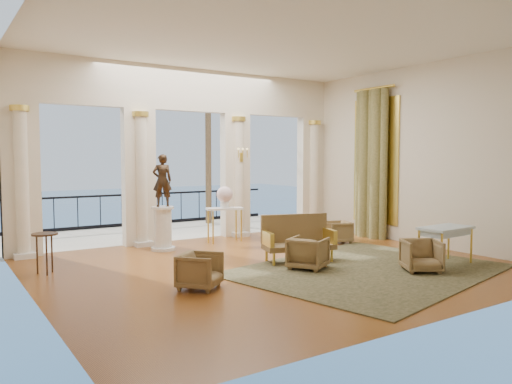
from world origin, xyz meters
TOP-DOWN VIEW (x-y plane):
  - floor at (0.00, 0.00)m, footprint 9.00×9.00m
  - room_walls at (0.00, -1.12)m, footprint 9.00×9.00m
  - arcade at (-0.00, 3.82)m, footprint 9.00×0.56m
  - terrace at (0.00, 5.80)m, footprint 10.00×3.60m
  - balustrade at (0.00, 7.40)m, footprint 9.00×0.06m
  - palm_tree at (2.00, 6.60)m, footprint 2.00×2.00m
  - curtain at (4.28, 1.50)m, footprint 0.33×1.40m
  - window_frame at (4.47, 1.50)m, footprint 0.04×1.60m
  - wall_sconce at (1.40, 3.51)m, footprint 0.30×0.11m
  - rug at (1.32, -1.32)m, footprint 5.67×4.83m
  - armchair_a at (-2.04, -0.74)m, footprint 0.88×0.88m
  - armchair_b at (2.06, -1.98)m, footprint 0.90×0.89m
  - armchair_c at (2.96, 1.33)m, footprint 0.73×0.76m
  - armchair_d at (0.40, -0.60)m, footprint 0.90×0.91m
  - settee at (0.69, 0.13)m, footprint 1.60×1.03m
  - game_table at (3.00, -1.83)m, footprint 1.18×0.68m
  - pedestal at (-1.20, 2.85)m, footprint 0.57×0.57m
  - statue at (-1.20, 2.85)m, footprint 0.51×0.40m
  - console_table at (0.60, 3.05)m, footprint 1.01×0.62m
  - urn at (0.60, 3.05)m, footprint 0.42×0.42m
  - side_table at (-4.00, 1.80)m, footprint 0.48×0.48m

SIDE VIEW (x-z plane):
  - terrace at x=0.00m, z-range -0.10..0.00m
  - floor at x=0.00m, z-range 0.00..0.00m
  - rug at x=1.32m, z-range 0.00..0.02m
  - armchair_c at x=2.96m, z-range 0.00..0.62m
  - armchair_a at x=-2.04m, z-range 0.00..0.66m
  - armchair_b at x=2.06m, z-range 0.00..0.69m
  - armchair_d at x=0.40m, z-range 0.00..0.70m
  - balustrade at x=0.00m, z-range -0.11..0.92m
  - settee at x=0.69m, z-range -0.01..0.98m
  - pedestal at x=-1.20m, z-range -0.02..1.02m
  - side_table at x=-4.00m, z-range 0.28..1.05m
  - game_table at x=3.00m, z-range 0.31..1.10m
  - console_table at x=0.60m, z-range 0.29..1.19m
  - urn at x=0.60m, z-range 0.93..1.49m
  - statue at x=-1.20m, z-range 1.04..2.27m
  - curtain at x=4.28m, z-range -0.03..4.06m
  - window_frame at x=4.47m, z-range 0.40..3.80m
  - wall_sconce at x=1.40m, z-range 2.06..2.40m
  - arcade at x=0.00m, z-range 0.33..4.83m
  - room_walls at x=0.00m, z-range -1.62..7.38m
  - palm_tree at x=2.00m, z-range 1.84..6.34m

